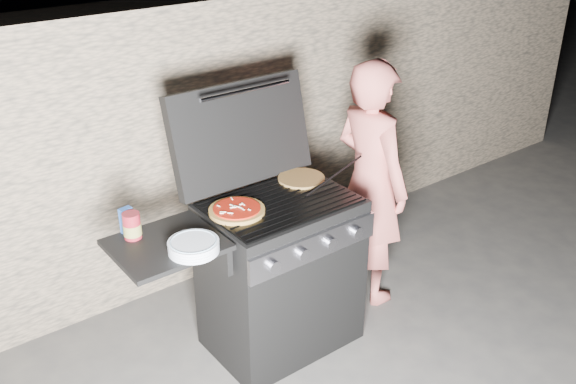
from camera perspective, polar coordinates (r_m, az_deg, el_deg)
ground at (r=3.87m, az=-0.60°, el=-12.90°), size 50.00×50.00×0.00m
stone_wall at (r=4.18m, az=-9.31°, el=4.32°), size 8.00×0.35×1.80m
gas_grill at (r=3.48m, az=-3.98°, el=-8.65°), size 1.34×0.79×0.91m
pizza_topped at (r=3.26m, az=-4.57°, el=-1.57°), size 0.36×0.36×0.03m
pizza_plain at (r=3.60m, az=1.19°, el=1.22°), size 0.35×0.35×0.01m
sauce_jar at (r=3.11m, az=-13.71°, el=-2.92°), size 0.10×0.10×0.13m
blue_carton at (r=3.17m, az=-14.17°, el=-2.44°), size 0.06×0.04×0.13m
plate_stack at (r=2.96m, az=-8.39°, el=-4.80°), size 0.29×0.29×0.05m
person at (r=3.91m, az=7.33°, el=0.76°), size 0.38×0.57×1.54m
tongs at (r=3.56m, az=4.17°, el=1.54°), size 0.47×0.09×0.10m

